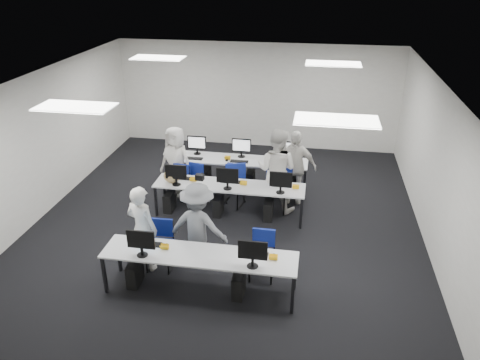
% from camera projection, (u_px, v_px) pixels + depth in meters
% --- Properties ---
extents(room, '(9.00, 9.02, 3.00)m').
position_uv_depth(room, '(227.00, 155.00, 9.39)').
color(room, black).
rests_on(room, ground).
extents(ceiling_panels, '(5.20, 4.60, 0.02)m').
position_uv_depth(ceiling_panels, '(226.00, 81.00, 8.75)').
color(ceiling_panels, white).
rests_on(ceiling_panels, room).
extents(desk_front, '(3.20, 0.70, 0.73)m').
position_uv_depth(desk_front, '(199.00, 257.00, 7.60)').
color(desk_front, silver).
rests_on(desk_front, ground).
extents(desk_mid, '(3.20, 0.70, 0.73)m').
position_uv_depth(desk_mid, '(229.00, 187.00, 9.92)').
color(desk_mid, silver).
rests_on(desk_mid, ground).
extents(desk_back, '(3.20, 0.70, 0.73)m').
position_uv_depth(desk_back, '(240.00, 161.00, 11.16)').
color(desk_back, silver).
rests_on(desk_back, ground).
extents(equipment_front, '(2.51, 0.41, 1.19)m').
position_uv_depth(equipment_front, '(189.00, 272.00, 7.75)').
color(equipment_front, '#0D58AF').
rests_on(equipment_front, desk_front).
extents(equipment_mid, '(2.91, 0.41, 1.19)m').
position_uv_depth(equipment_mid, '(221.00, 200.00, 10.07)').
color(equipment_mid, white).
rests_on(equipment_mid, desk_mid).
extents(equipment_back, '(2.91, 0.41, 1.19)m').
position_uv_depth(equipment_back, '(248.00, 174.00, 11.29)').
color(equipment_back, white).
rests_on(equipment_back, desk_back).
extents(chair_0, '(0.44, 0.48, 0.88)m').
position_uv_depth(chair_0, '(161.00, 253.00, 8.41)').
color(chair_0, navy).
rests_on(chair_0, ground).
extents(chair_1, '(0.42, 0.46, 0.85)m').
position_uv_depth(chair_1, '(262.00, 263.00, 8.15)').
color(chair_1, navy).
rests_on(chair_1, ground).
extents(chair_2, '(0.50, 0.53, 0.85)m').
position_uv_depth(chair_2, '(193.00, 189.00, 10.75)').
color(chair_2, navy).
rests_on(chair_2, ground).
extents(chair_3, '(0.54, 0.57, 0.91)m').
position_uv_depth(chair_3, '(233.00, 192.00, 10.56)').
color(chair_3, navy).
rests_on(chair_3, ground).
extents(chair_4, '(0.56, 0.59, 0.93)m').
position_uv_depth(chair_4, '(279.00, 197.00, 10.35)').
color(chair_4, navy).
rests_on(chair_4, ground).
extents(chair_5, '(0.49, 0.52, 0.86)m').
position_uv_depth(chair_5, '(186.00, 184.00, 10.97)').
color(chair_5, navy).
rests_on(chair_5, ground).
extents(chair_6, '(0.60, 0.63, 0.97)m').
position_uv_depth(chair_6, '(235.00, 186.00, 10.79)').
color(chair_6, navy).
rests_on(chair_6, ground).
extents(chair_7, '(0.44, 0.48, 0.88)m').
position_uv_depth(chair_7, '(276.00, 192.00, 10.61)').
color(chair_7, navy).
rests_on(chair_7, ground).
extents(handbag, '(0.36, 0.24, 0.29)m').
position_uv_depth(handbag, '(172.00, 176.00, 9.94)').
color(handbag, '#9A734F').
rests_on(handbag, desk_mid).
extents(student_0, '(0.68, 0.54, 1.61)m').
position_uv_depth(student_0, '(142.00, 228.00, 8.16)').
color(student_0, beige).
rests_on(student_0, ground).
extents(student_1, '(1.06, 0.92, 1.87)m').
position_uv_depth(student_1, '(277.00, 170.00, 10.10)').
color(student_1, beige).
rests_on(student_1, ground).
extents(student_2, '(0.93, 0.75, 1.64)m').
position_uv_depth(student_2, '(176.00, 161.00, 10.82)').
color(student_2, beige).
rests_on(student_2, ground).
extents(student_3, '(1.00, 0.42, 1.70)m').
position_uv_depth(student_3, '(294.00, 167.00, 10.47)').
color(student_3, beige).
rests_on(student_3, ground).
extents(photographer, '(1.12, 0.72, 1.64)m').
position_uv_depth(photographer, '(198.00, 226.00, 8.19)').
color(photographer, slate).
rests_on(photographer, ground).
extents(dslr_camera, '(0.16, 0.19, 0.10)m').
position_uv_depth(dslr_camera, '(200.00, 177.00, 7.98)').
color(dslr_camera, black).
rests_on(dslr_camera, photographer).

